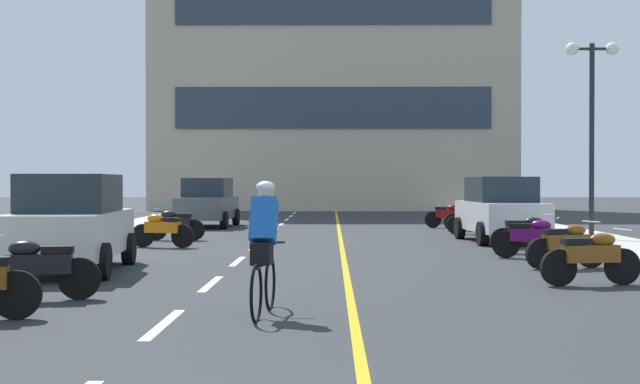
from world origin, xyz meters
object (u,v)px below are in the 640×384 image
object	(u,v)px
motorcycle_4	(591,257)
motorcycle_10	(473,220)
parked_car_far	(208,202)
motorcycle_7	(526,233)
cyclist_rider	(264,245)
motorcycle_6	(532,237)
motorcycle_11	(469,217)
motorcycle_12	(449,215)
parked_car_mid	(501,209)
parked_car_near	(71,223)
motorcycle_3	(38,267)
motorcycle_9	(175,224)
motorcycle_5	(567,244)
motorcycle_8	(162,229)
street_lamp_mid	(592,96)

from	to	relation	value
motorcycle_4	motorcycle_10	size ratio (longest dim) A/B	0.99
parked_car_far	motorcycle_7	distance (m)	14.87
cyclist_rider	motorcycle_6	bearing A→B (deg)	56.79
motorcycle_6	motorcycle_11	xyz separation A→B (m)	(0.35, 10.81, 0.00)
motorcycle_12	cyclist_rider	size ratio (longest dim) A/B	0.96
motorcycle_11	cyclist_rider	xyz separation A→B (m)	(-5.59, -18.81, 0.41)
motorcycle_4	motorcycle_12	distance (m)	17.40
parked_car_mid	cyclist_rider	distance (m)	14.35
parked_car_near	parked_car_mid	distance (m)	12.52
motorcycle_7	motorcycle_11	world-z (taller)	same
motorcycle_7	parked_car_far	bearing A→B (deg)	128.16
motorcycle_10	motorcycle_11	world-z (taller)	same
parked_car_mid	motorcycle_11	bearing A→B (deg)	89.89
motorcycle_3	motorcycle_7	bearing A→B (deg)	43.08
motorcycle_9	motorcycle_10	xyz separation A→B (m)	(9.04, 2.99, 0.00)
cyclist_rider	motorcycle_3	bearing A→B (deg)	158.74
parked_car_far	motorcycle_12	size ratio (longest dim) A/B	2.51
motorcycle_5	motorcycle_8	bearing A→B (deg)	149.65
parked_car_far	motorcycle_4	xyz separation A→B (m)	(8.80, -17.98, -0.44)
motorcycle_8	motorcycle_12	bearing A→B (deg)	47.72
motorcycle_3	motorcycle_8	world-z (taller)	same
motorcycle_4	motorcycle_9	size ratio (longest dim) A/B	0.99
motorcycle_10	cyclist_rider	bearing A→B (deg)	-107.88
motorcycle_7	motorcycle_9	xyz separation A→B (m)	(-9.07, 4.35, 0.00)
street_lamp_mid	parked_car_mid	xyz separation A→B (m)	(-2.49, 0.14, -3.14)
motorcycle_3	motorcycle_5	distance (m)	9.84
parked_car_near	motorcycle_5	xyz separation A→B (m)	(9.42, 0.73, -0.44)
motorcycle_12	motorcycle_8	bearing A→B (deg)	-132.28
parked_car_near	motorcycle_6	bearing A→B (deg)	17.08
motorcycle_4	motorcycle_8	world-z (taller)	same
motorcycle_6	cyclist_rider	bearing A→B (deg)	-123.21
motorcycle_7	motorcycle_12	bearing A→B (deg)	91.59
motorcycle_4	motorcycle_11	world-z (taller)	same
parked_car_mid	motorcycle_11	xyz separation A→B (m)	(0.01, 5.58, -0.44)
motorcycle_7	cyclist_rider	world-z (taller)	cyclist_rider
parked_car_far	motorcycle_7	xyz separation A→B (m)	(9.18, -11.69, -0.44)
motorcycle_5	motorcycle_11	distance (m)	12.92
parked_car_far	cyclist_rider	distance (m)	21.45
motorcycle_3	motorcycle_9	size ratio (longest dim) A/B	0.99
parked_car_near	motorcycle_11	bearing A→B (deg)	54.90
motorcycle_4	motorcycle_6	world-z (taller)	same
street_lamp_mid	motorcycle_3	xyz separation A→B (m)	(-11.35, -11.81, -3.58)
motorcycle_10	motorcycle_12	world-z (taller)	same
parked_car_mid	motorcycle_12	size ratio (longest dim) A/B	2.53
motorcycle_6	motorcycle_8	bearing A→B (deg)	160.49
parked_car_far	motorcycle_5	size ratio (longest dim) A/B	2.57
motorcycle_4	motorcycle_10	distance (m)	13.64
motorcycle_9	motorcycle_10	world-z (taller)	same
motorcycle_3	motorcycle_8	bearing A→B (deg)	91.06
parked_car_mid	motorcycle_7	xyz separation A→B (m)	(-0.14, -3.79, -0.44)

